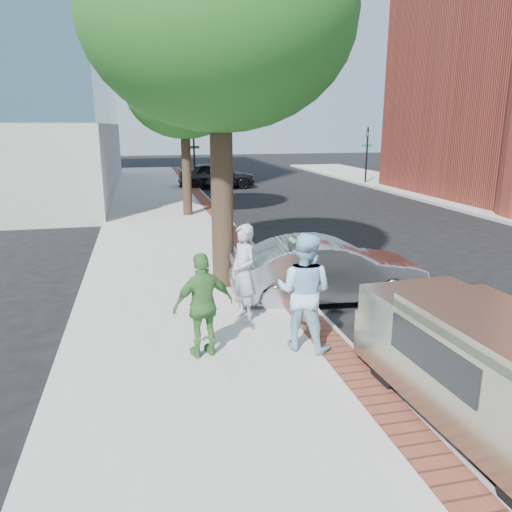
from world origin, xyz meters
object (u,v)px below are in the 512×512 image
object	(u,v)px
parking_meter	(292,257)
van	(486,367)
person_officer	(304,292)
bg_car	(217,175)
sedan_silver	(328,270)
person_green	(203,305)
person_gray	(244,273)

from	to	relation	value
parking_meter	van	world-z (taller)	parking_meter
person_officer	bg_car	size ratio (longest dim) A/B	0.42
bg_car	van	world-z (taller)	bg_car
sedan_silver	person_officer	bearing A→B (deg)	154.85
person_green	parking_meter	bearing A→B (deg)	-150.52
parking_meter	bg_car	xyz separation A→B (m)	(1.71, 22.07, -0.38)
parking_meter	sedan_silver	world-z (taller)	parking_meter
person_gray	sedan_silver	xyz separation A→B (m)	(2.17, 1.05, -0.39)
bg_car	person_officer	bearing A→B (deg)	174.60
parking_meter	person_officer	distance (m)	2.17
person_officer	bg_car	distance (m)	24.30
person_gray	van	size ratio (longest dim) A/B	0.43
person_officer	van	distance (m)	3.10
person_gray	bg_car	distance (m)	22.88
van	parking_meter	bearing A→B (deg)	101.27
van	bg_car	bearing A→B (deg)	86.24
person_officer	person_green	size ratio (longest dim) A/B	1.15
parking_meter	person_gray	distance (m)	1.34
person_green	van	size ratio (longest dim) A/B	0.40
parking_meter	person_green	xyz separation A→B (m)	(-2.16, -2.04, -0.16)
person_officer	person_green	world-z (taller)	person_officer
parking_meter	bg_car	size ratio (longest dim) A/B	0.30
bg_car	person_green	bearing A→B (deg)	170.57
parking_meter	sedan_silver	bearing A→B (deg)	23.78
parking_meter	sedan_silver	size ratio (longest dim) A/B	0.33
person_green	bg_car	distance (m)	24.43
sedan_silver	parking_meter	bearing A→B (deg)	117.71
person_officer	sedan_silver	size ratio (longest dim) A/B	0.46
person_officer	van	size ratio (longest dim) A/B	0.46
person_green	van	distance (m)	4.30
person_gray	parking_meter	bearing A→B (deg)	99.75
parking_meter	person_officer	size ratio (longest dim) A/B	0.72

